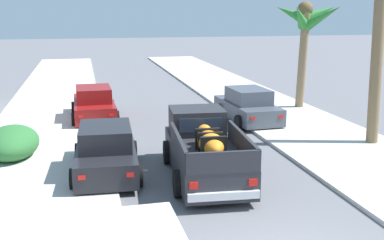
# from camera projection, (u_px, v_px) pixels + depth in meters

# --- Properties ---
(sidewalk_left) EXTENTS (4.71, 60.00, 0.12)m
(sidewalk_left) POSITION_uv_depth(u_px,v_px,m) (47.00, 132.00, 19.42)
(sidewalk_left) COLOR beige
(sidewalk_left) RESTS_ON ground
(sidewalk_right) EXTENTS (4.71, 60.00, 0.12)m
(sidewalk_right) POSITION_uv_depth(u_px,v_px,m) (288.00, 119.00, 21.73)
(sidewalk_right) COLOR beige
(sidewalk_right) RESTS_ON ground
(curb_left) EXTENTS (0.16, 60.00, 0.10)m
(curb_left) POSITION_uv_depth(u_px,v_px,m) (71.00, 131.00, 19.63)
(curb_left) COLOR silver
(curb_left) RESTS_ON ground
(curb_right) EXTENTS (0.16, 60.00, 0.10)m
(curb_right) POSITION_uv_depth(u_px,v_px,m) (268.00, 120.00, 21.52)
(curb_right) COLOR silver
(curb_right) RESTS_ON ground
(pickup_truck) EXTENTS (2.49, 5.34, 1.80)m
(pickup_truck) POSITION_uv_depth(u_px,v_px,m) (204.00, 150.00, 14.35)
(pickup_truck) COLOR #28282D
(pickup_truck) RESTS_ON ground
(car_left_near) EXTENTS (2.07, 4.28, 1.54)m
(car_left_near) POSITION_uv_depth(u_px,v_px,m) (94.00, 105.00, 21.73)
(car_left_near) COLOR maroon
(car_left_near) RESTS_ON ground
(car_left_mid) EXTENTS (2.18, 4.33, 1.54)m
(car_left_mid) POSITION_uv_depth(u_px,v_px,m) (106.00, 151.00, 14.54)
(car_left_mid) COLOR black
(car_left_mid) RESTS_ON ground
(car_right_mid) EXTENTS (2.19, 4.33, 1.54)m
(car_right_mid) POSITION_uv_depth(u_px,v_px,m) (248.00, 106.00, 21.33)
(car_right_mid) COLOR #474C56
(car_right_mid) RESTS_ON ground
(palm_tree_left_mid) EXTENTS (2.96, 3.74, 5.36)m
(palm_tree_left_mid) POSITION_uv_depth(u_px,v_px,m) (307.00, 24.00, 23.21)
(palm_tree_left_mid) COLOR #846B4C
(palm_tree_left_mid) RESTS_ON ground
(hedge_bush) EXTENTS (1.80, 2.80, 1.10)m
(hedge_bush) POSITION_uv_depth(u_px,v_px,m) (12.00, 143.00, 16.09)
(hedge_bush) COLOR #2D6B33
(hedge_bush) RESTS_ON ground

